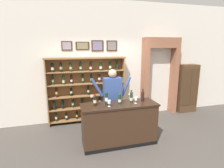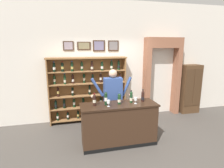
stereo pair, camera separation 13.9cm
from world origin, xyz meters
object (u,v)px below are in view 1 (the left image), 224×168
tasting_bottle_bianco (95,100)px  wine_glass_spare (136,99)px  side_cabinet (186,88)px  tasting_bottle_riserva (106,98)px  wine_glass_left (109,102)px  tasting_bottle_super_tuscan (131,97)px  tasting_counter (119,124)px  tasting_bottle_grappa (143,96)px  tasting_bottle_prosecco (120,99)px  shopkeeper (112,94)px  wine_shelf (87,88)px

tasting_bottle_bianco → wine_glass_spare: size_ratio=1.94×
side_cabinet → tasting_bottle_riserva: 3.48m
side_cabinet → tasting_bottle_bianco: size_ratio=5.73×
tasting_bottle_riserva → wine_glass_left: (0.03, -0.11, -0.05)m
tasting_bottle_super_tuscan → wine_glass_left: tasting_bottle_super_tuscan is taller
tasting_counter → wine_glass_left: wine_glass_left is taller
tasting_bottle_riserva → wine_glass_left: tasting_bottle_riserva is taller
tasting_bottle_bianco → wine_glass_left: bearing=-23.5°
tasting_bottle_grappa → wine_glass_left: 0.86m
tasting_bottle_super_tuscan → wine_glass_spare: (0.07, -0.10, -0.03)m
tasting_bottle_grappa → wine_glass_spare: tasting_bottle_grappa is taller
tasting_bottle_prosecco → tasting_bottle_super_tuscan: 0.29m
wine_glass_left → tasting_bottle_grappa: bearing=10.5°
tasting_counter → wine_glass_spare: bearing=-9.3°
tasting_bottle_riserva → wine_glass_spare: (0.67, -0.07, -0.05)m
tasting_bottle_bianco → tasting_bottle_grappa: bearing=1.7°
tasting_counter → tasting_bottle_prosecco: bearing=19.7°
tasting_bottle_riserva → wine_glass_left: size_ratio=2.26×
tasting_bottle_riserva → tasting_counter: bearing=-1.5°
shopkeeper → tasting_bottle_prosecco: (0.00, -0.60, 0.05)m
wine_glass_left → wine_glass_spare: bearing=4.2°
tasting_bottle_prosecco → wine_glass_spare: (0.36, -0.06, -0.02)m
side_cabinet → tasting_bottle_grappa: (-2.28, -1.38, 0.28)m
tasting_bottle_grappa → wine_shelf: bearing=128.3°
wine_shelf → tasting_bottle_bianco: 1.45m
wine_shelf → shopkeeper: 1.02m
wine_glass_left → tasting_bottle_prosecco: bearing=22.0°
wine_glass_left → tasting_bottle_riserva: bearing=105.4°
wine_glass_spare → tasting_bottle_bianco: bearing=175.2°
tasting_bottle_super_tuscan → tasting_bottle_grappa: bearing=2.1°
tasting_bottle_prosecco → wine_glass_left: bearing=-158.0°
tasting_bottle_bianco → tasting_bottle_super_tuscan: bearing=1.6°
side_cabinet → shopkeeper: shopkeeper is taller
tasting_bottle_prosecco → wine_glass_left: 0.29m
side_cabinet → tasting_bottle_super_tuscan: (-2.57, -1.39, 0.28)m
tasting_bottle_riserva → tasting_bottle_prosecco: bearing=-1.1°
tasting_bottle_riserva → tasting_bottle_super_tuscan: bearing=3.1°
tasting_counter → wine_glass_left: bearing=-157.9°
side_cabinet → wine_glass_spare: side_cabinet is taller
tasting_bottle_grappa → side_cabinet: bearing=31.2°
tasting_bottle_bianco → wine_glass_spare: (0.92, -0.08, -0.03)m
tasting_counter → wine_glass_left: (-0.26, -0.11, 0.58)m
wine_shelf → tasting_bottle_riserva: 1.48m
side_cabinet → tasting_counter: size_ratio=0.94×
tasting_bottle_super_tuscan → wine_glass_left: size_ratio=2.05×
side_cabinet → wine_glass_left: (-3.13, -1.54, 0.25)m
wine_shelf → wine_glass_spare: size_ratio=15.57×
tasting_counter → shopkeeper: 0.82m
tasting_counter → tasting_bottle_grappa: tasting_bottle_grappa is taller
tasting_bottle_riserva → wine_glass_spare: bearing=-5.9°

